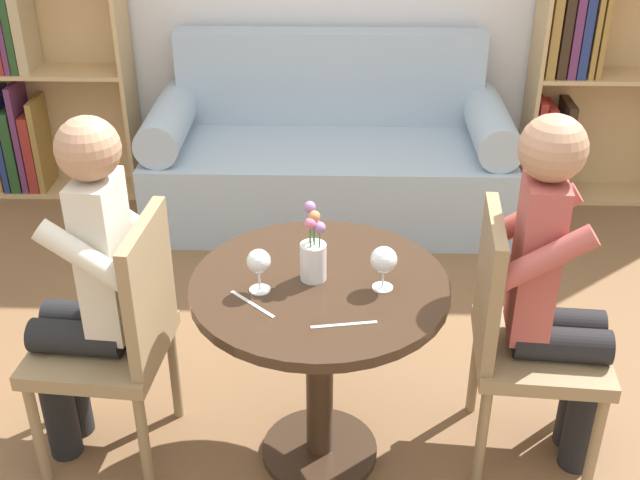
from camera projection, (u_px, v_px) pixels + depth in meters
name	position (u px, v px, depth m)	size (l,w,h in m)	color
ground_plane	(320.00, 453.00, 2.80)	(16.00, 16.00, 0.00)	brown
round_table	(320.00, 328.00, 2.54)	(0.80, 0.80, 0.71)	#382619
couch	(329.00, 159.00, 4.25)	(1.86, 0.80, 0.92)	#9EB2C6
bookshelf_left	(27.00, 73.00, 4.33)	(0.87, 0.28, 1.40)	tan
bookshelf_right	(591.00, 76.00, 4.27)	(0.87, 0.28, 1.40)	tan
chair_left	(119.00, 333.00, 2.59)	(0.46, 0.46, 0.90)	#937A56
chair_right	(520.00, 332.00, 2.59)	(0.45, 0.45, 0.90)	#937A56
person_left	(86.00, 291.00, 2.53)	(0.44, 0.36, 1.23)	black
person_right	(556.00, 293.00, 2.50)	(0.43, 0.36, 1.24)	black
wine_glass_left	(259.00, 263.00, 2.36)	(0.07, 0.07, 0.14)	white
wine_glass_right	(384.00, 261.00, 2.38)	(0.08, 0.08, 0.14)	white
flower_vase	(313.00, 252.00, 2.42)	(0.08, 0.08, 0.26)	silver
knife_left_setting	(252.00, 304.00, 2.35)	(0.14, 0.14, 0.00)	silver
fork_left_setting	(344.00, 325.00, 2.26)	(0.19, 0.04, 0.00)	silver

